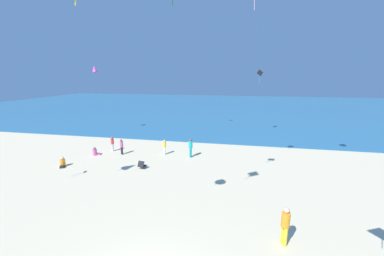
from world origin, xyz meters
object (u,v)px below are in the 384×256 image
person_2 (285,224)px  kite_black (260,73)px  person_0 (122,146)px  beach_chair_mid_beach (142,165)px  person_1 (63,163)px  person_7 (95,152)px  person_3 (191,146)px  person_6 (112,143)px  person_5 (164,146)px  kite_magenta (94,69)px

person_2 → kite_black: bearing=67.7°
person_0 → kite_black: (12.54, 9.10, 6.48)m
beach_chair_mid_beach → person_1: bearing=108.3°
person_1 → person_7: 3.05m
person_3 → person_6: 7.63m
person_2 → person_3: bearing=100.1°
person_2 → beach_chair_mid_beach: bearing=122.9°
person_1 → person_3: size_ratio=0.47×
person_3 → kite_black: bearing=60.5°
person_1 → person_5: 8.28m
person_1 → person_3: bearing=85.9°
person_2 → person_6: person_2 is taller
person_0 → person_7: person_0 is taller
kite_black → person_3: bearing=-125.9°
kite_magenta → person_6: bearing=-48.9°
kite_magenta → person_2: bearing=-40.1°
person_1 → person_5: size_ratio=0.58×
beach_chair_mid_beach → person_1: 6.37m
beach_chair_mid_beach → person_7: bearing=79.7°
person_6 → kite_magenta: bearing=122.3°
person_6 → kite_black: bearing=22.4°
person_2 → kite_black: 19.43m
person_2 → person_6: (-13.66, 10.00, -0.19)m
beach_chair_mid_beach → kite_magenta: (-9.35, 9.08, 7.50)m
person_6 → person_5: bearing=-8.7°
person_1 → kite_magenta: kite_magenta is taller
person_3 → person_5: 2.48m
beach_chair_mid_beach → person_2: (9.25, -6.58, 0.72)m
beach_chair_mid_beach → person_6: person_6 is taller
person_2 → person_5: 13.13m
person_2 → kite_magenta: kite_magenta is taller
person_5 → person_7: bearing=-179.0°
person_0 → beach_chair_mid_beach: bearing=83.0°
person_3 → kite_black: kite_black is taller
person_1 → kite_black: size_ratio=0.48×
person_3 → person_7: size_ratio=2.22×
person_0 → person_6: bearing=-84.3°
beach_chair_mid_beach → person_2: size_ratio=0.39×
beach_chair_mid_beach → kite_black: (9.44, 11.80, 7.02)m
person_0 → person_5: person_0 is taller
person_3 → person_2: bearing=-51.9°
person_2 → person_0: bearing=121.4°
person_7 → person_6: bearing=25.1°
person_0 → person_5: 3.91m
person_2 → person_3: size_ratio=1.02×
person_3 → kite_magenta: kite_magenta is taller
person_1 → kite_magenta: (-3.04, 9.95, 7.49)m
kite_black → person_2: bearing=-90.6°
kite_magenta → person_1: bearing=-73.0°
person_0 → person_7: (-2.25, -0.69, -0.54)m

